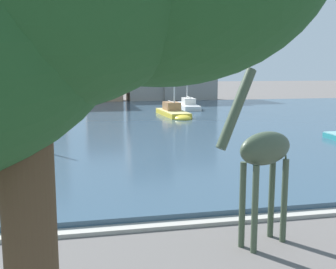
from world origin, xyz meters
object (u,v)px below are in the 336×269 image
(sailboat_white, at_px, (187,106))
(giraffe_statue, at_px, (262,153))
(sailboat_yellow, at_px, (174,114))
(mooring_bollard, at_px, (6,233))

(sailboat_white, bearing_deg, giraffe_statue, -101.61)
(sailboat_white, bearing_deg, sailboat_yellow, -112.76)
(sailboat_yellow, bearing_deg, giraffe_statue, -98.30)
(giraffe_statue, bearing_deg, sailboat_yellow, 81.70)
(sailboat_yellow, xyz_separation_m, mooring_bollard, (-11.04, -27.07, -0.28))
(sailboat_white, distance_m, mooring_bollard, 37.92)
(sailboat_yellow, distance_m, mooring_bollard, 29.23)
(sailboat_yellow, relative_size, sailboat_white, 0.76)
(giraffe_statue, distance_m, mooring_bollard, 7.44)
(giraffe_statue, height_order, sailboat_white, sailboat_white)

